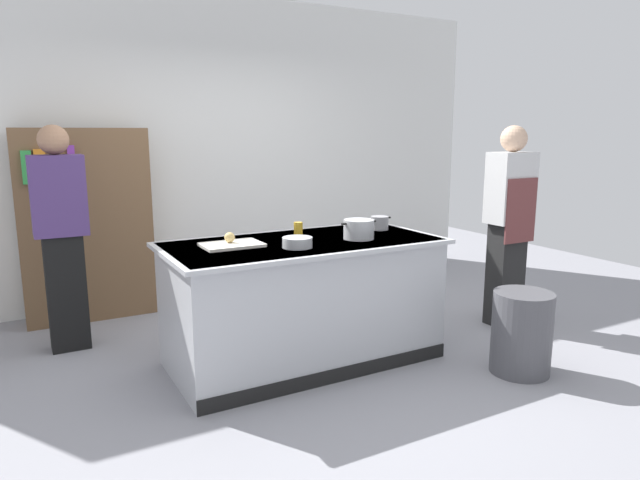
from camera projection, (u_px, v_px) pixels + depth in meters
ground_plane at (304, 359)px, 4.18m from camera, size 10.00×10.00×0.00m
back_wall at (208, 148)px, 5.70m from camera, size 6.40×0.12×3.00m
counter_island at (303, 299)px, 4.09m from camera, size 1.98×0.98×0.90m
cutting_board at (232, 245)px, 3.83m from camera, size 0.40×0.28×0.02m
onion at (230, 237)px, 3.84m from camera, size 0.07×0.07×0.07m
stock_pot at (359, 229)px, 4.08m from camera, size 0.29×0.22×0.14m
sauce_pan at (380, 223)px, 4.47m from camera, size 0.21×0.14×0.11m
mixing_bowl at (297, 242)px, 3.78m from camera, size 0.20×0.20×0.07m
juice_cup at (298, 229)px, 4.22m from camera, size 0.07×0.07×0.10m
trash_bin at (522, 333)px, 3.91m from camera, size 0.41×0.41×0.58m
person_chef at (509, 221)px, 4.80m from camera, size 0.38×0.25×1.72m
person_guest at (62, 234)px, 4.24m from camera, size 0.38×0.24×1.72m
bookshelf at (87, 225)px, 4.98m from camera, size 1.10×0.31×1.70m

